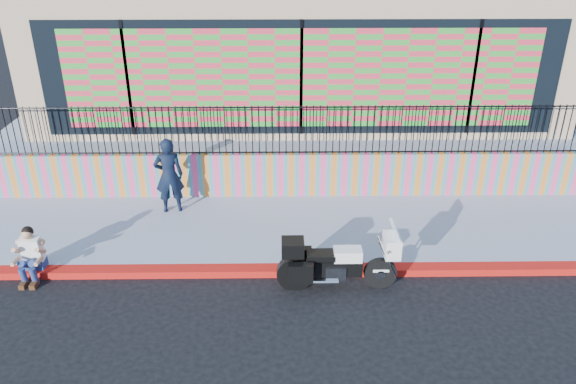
{
  "coord_description": "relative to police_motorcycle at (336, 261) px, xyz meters",
  "views": [
    {
      "loc": [
        -0.5,
        -9.3,
        6.33
      ],
      "look_at": [
        -0.36,
        1.2,
        1.22
      ],
      "focal_mm": 35.0,
      "sensor_mm": 36.0,
      "label": 1
    }
  ],
  "objects": [
    {
      "name": "mural_wall",
      "position": [
        -0.51,
        3.72,
        0.12
      ],
      "size": [
        16.0,
        0.2,
        1.1
      ],
      "primitive_type": "cube",
      "color": "#FB427D",
      "rests_on": "sidewalk"
    },
    {
      "name": "sidewalk",
      "position": [
        -0.51,
        2.12,
        -0.51
      ],
      "size": [
        16.0,
        3.0,
        0.15
      ],
      "primitive_type": "cube",
      "color": "#979EB6",
      "rests_on": "ground"
    },
    {
      "name": "police_motorcycle",
      "position": [
        0.0,
        0.0,
        0.0
      ],
      "size": [
        2.23,
        0.74,
        1.39
      ],
      "color": "black",
      "rests_on": "ground"
    },
    {
      "name": "ground",
      "position": [
        -0.51,
        0.47,
        -0.58
      ],
      "size": [
        90.0,
        90.0,
        0.0
      ],
      "primitive_type": "plane",
      "color": "black",
      "rests_on": "ground"
    },
    {
      "name": "police_officer",
      "position": [
        -3.59,
        2.91,
        0.47
      ],
      "size": [
        0.73,
        0.55,
        1.8
      ],
      "primitive_type": "imported",
      "rotation": [
        0.0,
        0.0,
        3.33
      ],
      "color": "black",
      "rests_on": "sidewalk"
    },
    {
      "name": "elevated_platform",
      "position": [
        -0.51,
        8.82,
        0.04
      ],
      "size": [
        16.0,
        10.0,
        1.25
      ],
      "primitive_type": "cube",
      "color": "#979EB6",
      "rests_on": "ground"
    },
    {
      "name": "storefront_building",
      "position": [
        -0.51,
        8.6,
        2.67
      ],
      "size": [
        14.0,
        8.06,
        4.0
      ],
      "color": "#CBAD87",
      "rests_on": "elevated_platform"
    },
    {
      "name": "seated_man",
      "position": [
        -5.85,
        0.36,
        -0.13
      ],
      "size": [
        0.54,
        0.71,
        1.06
      ],
      "color": "navy",
      "rests_on": "ground"
    },
    {
      "name": "metal_fence",
      "position": [
        -0.51,
        3.72,
        1.27
      ],
      "size": [
        15.8,
        0.04,
        1.2
      ],
      "primitive_type": null,
      "color": "black",
      "rests_on": "mural_wall"
    },
    {
      "name": "red_curb",
      "position": [
        -0.51,
        0.47,
        -0.51
      ],
      "size": [
        16.0,
        0.3,
        0.15
      ],
      "primitive_type": "cube",
      "color": "red",
      "rests_on": "ground"
    }
  ]
}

